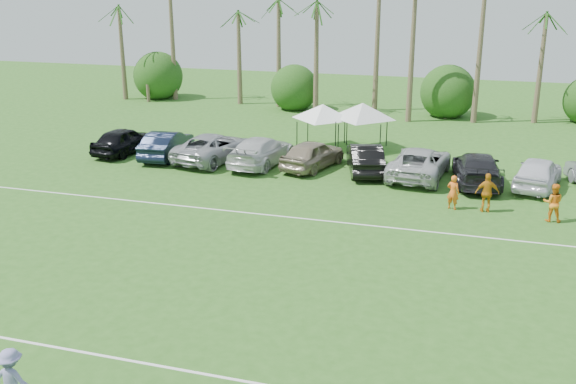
# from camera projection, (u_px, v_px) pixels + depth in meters

# --- Properties ---
(field_lines) EXTENTS (80.00, 12.10, 0.01)m
(field_lines) POSITION_uv_depth(u_px,v_px,m) (220.00, 271.00, 22.83)
(field_lines) COLOR white
(field_lines) RESTS_ON ground
(palm_tree_0) EXTENTS (2.40, 2.40, 8.90)m
(palm_tree_0) POSITION_uv_depth(u_px,v_px,m) (111.00, 12.00, 53.82)
(palm_tree_0) COLOR brown
(palm_tree_0) RESTS_ON ground
(palm_tree_1) EXTENTS (2.40, 2.40, 9.90)m
(palm_tree_1) POSITION_uv_depth(u_px,v_px,m) (164.00, 1.00, 52.18)
(palm_tree_1) COLOR brown
(palm_tree_1) RESTS_ON ground
(palm_tree_4) EXTENTS (2.40, 2.40, 8.90)m
(palm_tree_4) POSITION_uv_depth(u_px,v_px,m) (319.00, 14.00, 48.91)
(palm_tree_4) COLOR brown
(palm_tree_4) RESTS_ON ground
(palm_tree_5) EXTENTS (2.40, 2.40, 9.90)m
(palm_tree_5) POSITION_uv_depth(u_px,v_px,m) (371.00, 3.00, 47.55)
(palm_tree_5) COLOR brown
(palm_tree_5) RESTS_ON ground
(palm_tree_8) EXTENTS (2.40, 2.40, 8.90)m
(palm_tree_8) POSITION_uv_depth(u_px,v_px,m) (557.00, 18.00, 44.29)
(palm_tree_8) COLOR brown
(palm_tree_8) RESTS_ON ground
(bush_tree_0) EXTENTS (4.00, 4.00, 4.00)m
(bush_tree_0) POSITION_uv_depth(u_px,v_px,m) (153.00, 79.00, 55.67)
(bush_tree_0) COLOR brown
(bush_tree_0) RESTS_ON ground
(bush_tree_1) EXTENTS (4.00, 4.00, 4.00)m
(bush_tree_1) POSITION_uv_depth(u_px,v_px,m) (297.00, 86.00, 52.14)
(bush_tree_1) COLOR brown
(bush_tree_1) RESTS_ON ground
(bush_tree_2) EXTENTS (4.00, 4.00, 4.00)m
(bush_tree_2) POSITION_uv_depth(u_px,v_px,m) (448.00, 93.00, 48.87)
(bush_tree_2) COLOR brown
(bush_tree_2) RESTS_ON ground
(sideline_player_a) EXTENTS (0.67, 0.55, 1.59)m
(sideline_player_a) POSITION_uv_depth(u_px,v_px,m) (453.00, 192.00, 28.87)
(sideline_player_a) COLOR orange
(sideline_player_a) RESTS_ON ground
(sideline_player_b) EXTENTS (0.83, 0.65, 1.69)m
(sideline_player_b) POSITION_uv_depth(u_px,v_px,m) (553.00, 203.00, 27.36)
(sideline_player_b) COLOR orange
(sideline_player_b) RESTS_ON ground
(sideline_player_c) EXTENTS (1.10, 0.61, 1.78)m
(sideline_player_c) POSITION_uv_depth(u_px,v_px,m) (487.00, 193.00, 28.49)
(sideline_player_c) COLOR orange
(sideline_player_c) RESTS_ON ground
(canopy_tent_left) EXTENTS (3.96, 3.96, 3.20)m
(canopy_tent_left) POSITION_uv_depth(u_px,v_px,m) (323.00, 104.00, 39.01)
(canopy_tent_left) COLOR black
(canopy_tent_left) RESTS_ON ground
(canopy_tent_right) EXTENTS (4.15, 4.15, 3.36)m
(canopy_tent_right) POSITION_uv_depth(u_px,v_px,m) (363.00, 103.00, 38.64)
(canopy_tent_right) COLOR black
(canopy_tent_right) RESTS_ON ground
(frisbee_player) EXTENTS (1.20, 0.71, 1.60)m
(frisbee_player) POSITION_uv_depth(u_px,v_px,m) (12.00, 379.00, 15.24)
(frisbee_player) COLOR #7F7DB1
(frisbee_player) RESTS_ON ground
(parked_car_0) EXTENTS (2.34, 4.84, 1.59)m
(parked_car_0) POSITION_uv_depth(u_px,v_px,m) (124.00, 140.00, 38.38)
(parked_car_0) COLOR black
(parked_car_0) RESTS_ON ground
(parked_car_1) EXTENTS (2.07, 4.96, 1.59)m
(parked_car_1) POSITION_uv_depth(u_px,v_px,m) (167.00, 144.00, 37.43)
(parked_car_1) COLOR black
(parked_car_1) RESTS_ON ground
(parked_car_2) EXTENTS (3.63, 6.12, 1.59)m
(parked_car_2) POSITION_uv_depth(u_px,v_px,m) (214.00, 147.00, 36.79)
(parked_car_2) COLOR #989A9F
(parked_car_2) RESTS_ON ground
(parked_car_3) EXTENTS (2.89, 5.72, 1.59)m
(parked_car_3) POSITION_uv_depth(u_px,v_px,m) (262.00, 151.00, 35.93)
(parked_car_3) COLOR silver
(parked_car_3) RESTS_ON ground
(parked_car_4) EXTENTS (3.08, 5.01, 1.59)m
(parked_car_4) POSITION_uv_depth(u_px,v_px,m) (313.00, 154.00, 35.29)
(parked_car_4) COLOR gray
(parked_car_4) RESTS_ON ground
(parked_car_5) EXTENTS (2.94, 5.11, 1.59)m
(parked_car_5) POSITION_uv_depth(u_px,v_px,m) (365.00, 158.00, 34.51)
(parked_car_5) COLOR black
(parked_car_5) RESTS_ON ground
(parked_car_6) EXTENTS (3.17, 5.96, 1.59)m
(parked_car_6) POSITION_uv_depth(u_px,v_px,m) (420.00, 162.00, 33.65)
(parked_car_6) COLOR #B8B9BA
(parked_car_6) RESTS_ON ground
(parked_car_7) EXTENTS (2.80, 5.70, 1.59)m
(parked_car_7) POSITION_uv_depth(u_px,v_px,m) (477.00, 168.00, 32.57)
(parked_car_7) COLOR black
(parked_car_7) RESTS_ON ground
(parked_car_8) EXTENTS (2.89, 4.98, 1.59)m
(parked_car_8) POSITION_uv_depth(u_px,v_px,m) (538.00, 173.00, 31.86)
(parked_car_8) COLOR white
(parked_car_8) RESTS_ON ground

